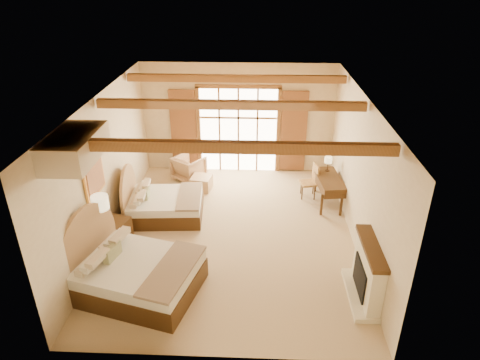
# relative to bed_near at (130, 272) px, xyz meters

# --- Properties ---
(floor) EXTENTS (7.00, 7.00, 0.00)m
(floor) POSITION_rel_bed_near_xyz_m (1.80, 2.00, -0.43)
(floor) COLOR tan
(floor) RESTS_ON ground
(wall_back) EXTENTS (5.50, 0.00, 5.50)m
(wall_back) POSITION_rel_bed_near_xyz_m (1.80, 5.50, 1.17)
(wall_back) COLOR beige
(wall_back) RESTS_ON ground
(wall_left) EXTENTS (0.00, 7.00, 7.00)m
(wall_left) POSITION_rel_bed_near_xyz_m (-0.95, 2.00, 1.17)
(wall_left) COLOR beige
(wall_left) RESTS_ON ground
(wall_right) EXTENTS (0.00, 7.00, 7.00)m
(wall_right) POSITION_rel_bed_near_xyz_m (4.55, 2.00, 1.17)
(wall_right) COLOR beige
(wall_right) RESTS_ON ground
(ceiling) EXTENTS (7.00, 7.00, 0.00)m
(ceiling) POSITION_rel_bed_near_xyz_m (1.80, 2.00, 2.77)
(ceiling) COLOR #B2793E
(ceiling) RESTS_ON ground
(ceiling_beams) EXTENTS (5.39, 4.60, 0.18)m
(ceiling_beams) POSITION_rel_bed_near_xyz_m (1.80, 2.00, 2.65)
(ceiling_beams) COLOR olive
(ceiling_beams) RESTS_ON ceiling
(french_doors) EXTENTS (3.95, 0.08, 2.60)m
(french_doors) POSITION_rel_bed_near_xyz_m (1.80, 5.44, 0.82)
(french_doors) COLOR white
(french_doors) RESTS_ON ground
(fireplace) EXTENTS (0.46, 1.40, 1.16)m
(fireplace) POSITION_rel_bed_near_xyz_m (4.40, 0.00, 0.08)
(fireplace) COLOR beige
(fireplace) RESTS_ON ground
(painting) EXTENTS (0.06, 0.95, 0.75)m
(painting) POSITION_rel_bed_near_xyz_m (-0.90, 1.25, 1.32)
(painting) COLOR #F0A84C
(painting) RESTS_ON wall_left
(canopy_valance) EXTENTS (0.70, 1.40, 0.45)m
(canopy_valance) POSITION_rel_bed_near_xyz_m (-0.60, 0.00, 2.52)
(canopy_valance) COLOR beige
(canopy_valance) RESTS_ON ceiling
(bed_near) EXTENTS (2.57, 2.15, 1.43)m
(bed_near) POSITION_rel_bed_near_xyz_m (0.00, 0.00, 0.00)
(bed_near) COLOR #402C10
(bed_near) RESTS_ON floor
(bed_far) EXTENTS (1.90, 1.48, 1.19)m
(bed_far) POSITION_rel_bed_near_xyz_m (-0.02, 2.70, -0.07)
(bed_far) COLOR #402C10
(bed_far) RESTS_ON floor
(nightstand) EXTENTS (0.65, 0.65, 0.64)m
(nightstand) POSITION_rel_bed_near_xyz_m (-0.70, 1.42, -0.11)
(nightstand) COLOR #402C10
(nightstand) RESTS_ON floor
(floor_lamp) EXTENTS (0.33, 0.33, 1.57)m
(floor_lamp) POSITION_rel_bed_near_xyz_m (-0.70, 0.84, 0.90)
(floor_lamp) COLOR #332116
(floor_lamp) RESTS_ON floor
(armchair) EXTENTS (1.06, 1.07, 0.71)m
(armchair) POSITION_rel_bed_near_xyz_m (0.41, 4.76, -0.08)
(armchair) COLOR #AA8058
(armchair) RESTS_ON floor
(ottoman) EXTENTS (0.60, 0.60, 0.38)m
(ottoman) POSITION_rel_bed_near_xyz_m (0.84, 4.16, -0.24)
(ottoman) COLOR #A98456
(ottoman) RESTS_ON floor
(desk) EXTENTS (0.73, 1.41, 0.73)m
(desk) POSITION_rel_bed_near_xyz_m (4.21, 3.54, -0.04)
(desk) COLOR #402C10
(desk) RESTS_ON floor
(desk_chair) EXTENTS (0.49, 0.48, 0.93)m
(desk_chair) POSITION_rel_bed_near_xyz_m (3.75, 3.85, -0.14)
(desk_chair) COLOR #B38C48
(desk_chair) RESTS_ON floor
(desk_lamp) EXTENTS (0.20, 0.20, 0.40)m
(desk_lamp) POSITION_rel_bed_near_xyz_m (4.21, 3.95, 0.60)
(desk_lamp) COLOR #332116
(desk_lamp) RESTS_ON desk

